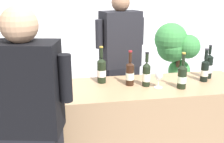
# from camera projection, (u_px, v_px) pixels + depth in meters

# --- Properties ---
(wall_back) EXTENTS (8.00, 0.10, 2.80)m
(wall_back) POSITION_uv_depth(u_px,v_px,m) (93.00, 10.00, 4.72)
(wall_back) COLOR white
(wall_back) RESTS_ON ground_plane
(counter) EXTENTS (2.29, 0.63, 0.91)m
(counter) POSITION_uv_depth(u_px,v_px,m) (123.00, 131.00, 2.56)
(counter) COLOR #9E7A56
(counter) RESTS_ON ground_plane
(wine_bottle_0) EXTENTS (0.07, 0.07, 0.32)m
(wine_bottle_0) POSITION_uv_depth(u_px,v_px,m) (205.00, 70.00, 2.53)
(wine_bottle_0) COLOR black
(wine_bottle_0) RESTS_ON counter
(wine_bottle_1) EXTENTS (0.08, 0.08, 0.34)m
(wine_bottle_1) POSITION_uv_depth(u_px,v_px,m) (55.00, 77.00, 2.30)
(wine_bottle_1) COLOR black
(wine_bottle_1) RESTS_ON counter
(wine_bottle_2) EXTENTS (0.07, 0.07, 0.31)m
(wine_bottle_2) POSITION_uv_depth(u_px,v_px,m) (146.00, 74.00, 2.41)
(wine_bottle_2) COLOR black
(wine_bottle_2) RESTS_ON counter
(wine_bottle_3) EXTENTS (0.08, 0.08, 0.35)m
(wine_bottle_3) POSITION_uv_depth(u_px,v_px,m) (102.00, 70.00, 2.49)
(wine_bottle_3) COLOR black
(wine_bottle_3) RESTS_ON counter
(wine_bottle_4) EXTENTS (0.08, 0.08, 0.33)m
(wine_bottle_4) POSITION_uv_depth(u_px,v_px,m) (208.00, 66.00, 2.63)
(wine_bottle_4) COLOR black
(wine_bottle_4) RESTS_ON counter
(wine_bottle_5) EXTENTS (0.08, 0.08, 0.32)m
(wine_bottle_5) POSITION_uv_depth(u_px,v_px,m) (130.00, 73.00, 2.43)
(wine_bottle_5) COLOR black
(wine_bottle_5) RESTS_ON counter
(wine_bottle_6) EXTENTS (0.08, 0.08, 0.33)m
(wine_bottle_6) POSITION_uv_depth(u_px,v_px,m) (182.00, 76.00, 2.35)
(wine_bottle_6) COLOR black
(wine_bottle_6) RESTS_ON counter
(wine_glass) EXTENTS (0.07, 0.07, 0.16)m
(wine_glass) POSITION_uv_depth(u_px,v_px,m) (159.00, 76.00, 2.37)
(wine_glass) COLOR silver
(wine_glass) RESTS_ON counter
(ice_bucket) EXTENTS (0.24, 0.24, 0.20)m
(ice_bucket) POSITION_uv_depth(u_px,v_px,m) (19.00, 76.00, 2.38)
(ice_bucket) COLOR silver
(ice_bucket) RESTS_ON counter
(person_server) EXTENTS (0.56, 0.34, 1.72)m
(person_server) POSITION_uv_depth(u_px,v_px,m) (120.00, 73.00, 3.06)
(person_server) COLOR black
(person_server) RESTS_ON ground_plane
(person_guest) EXTENTS (0.57, 0.32, 1.67)m
(person_guest) POSITION_uv_depth(u_px,v_px,m) (31.00, 139.00, 1.76)
(person_guest) COLOR black
(person_guest) RESTS_ON ground_plane
(potted_shrub) EXTENTS (0.59, 0.56, 1.32)m
(potted_shrub) POSITION_uv_depth(u_px,v_px,m) (174.00, 52.00, 3.73)
(potted_shrub) COLOR brown
(potted_shrub) RESTS_ON ground_plane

